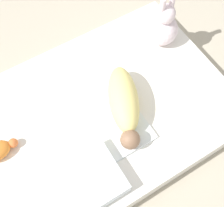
% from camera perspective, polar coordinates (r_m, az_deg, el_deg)
% --- Properties ---
extents(ground_plane, '(12.00, 12.00, 0.00)m').
position_cam_1_polar(ground_plane, '(1.86, -1.89, -2.95)').
color(ground_plane, '#B2A893').
extents(bed_mattress, '(1.45, 1.03, 0.14)m').
position_cam_1_polar(bed_mattress, '(1.80, -1.96, -2.01)').
color(bed_mattress, white).
rests_on(bed_mattress, ground_plane).
extents(burp_cloth, '(0.26, 0.17, 0.02)m').
position_cam_1_polar(burp_cloth, '(1.66, 2.98, -6.00)').
color(burp_cloth, white).
rests_on(burp_cloth, bed_mattress).
extents(swaddled_baby, '(0.31, 0.48, 0.17)m').
position_cam_1_polar(swaddled_baby, '(1.66, 2.22, 0.18)').
color(swaddled_baby, '#EFDB7F').
rests_on(swaddled_baby, bed_mattress).
extents(pillow, '(0.39, 0.28, 0.08)m').
position_cam_1_polar(pillow, '(1.56, -5.70, -14.57)').
color(pillow, white).
rests_on(pillow, bed_mattress).
extents(bunny_plush, '(0.19, 0.19, 0.36)m').
position_cam_1_polar(bunny_plush, '(1.92, 9.23, 13.75)').
color(bunny_plush, silver).
rests_on(bunny_plush, bed_mattress).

